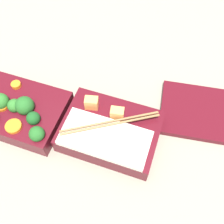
{
  "coord_description": "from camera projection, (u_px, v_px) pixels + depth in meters",
  "views": [
    {
      "loc": [
        0.2,
        -0.23,
        0.52
      ],
      "look_at": [
        0.1,
        0.05,
        0.04
      ],
      "focal_mm": 42.0,
      "sensor_mm": 36.0,
      "label": 1
    }
  ],
  "objects": [
    {
      "name": "ground_plane",
      "position": [
        61.0,
        128.0,
        0.59
      ],
      "size": [
        3.0,
        3.0,
        0.0
      ],
      "primitive_type": "plane",
      "color": "gray"
    },
    {
      "name": "bento_tray_vegetable",
      "position": [
        19.0,
        111.0,
        0.59
      ],
      "size": [
        0.2,
        0.15,
        0.07
      ],
      "color": "#510F19",
      "rests_on": "ground_plane"
    },
    {
      "name": "bento_tray_rice",
      "position": [
        110.0,
        131.0,
        0.56
      ],
      "size": [
        0.2,
        0.15,
        0.07
      ],
      "color": "#510F19",
      "rests_on": "ground_plane"
    },
    {
      "name": "bento_lid",
      "position": [
        204.0,
        113.0,
        0.61
      ],
      "size": [
        0.22,
        0.17,
        0.01
      ],
      "primitive_type": "cube",
      "rotation": [
        0.0,
        0.0,
        0.14
      ],
      "color": "#510F19",
      "rests_on": "ground_plane"
    }
  ]
}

